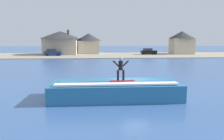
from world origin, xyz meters
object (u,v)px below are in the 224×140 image
(car_far_shore, at_px, (148,51))
(house_small_cottage, at_px, (89,42))
(car_near_shore, at_px, (53,52))
(house_gabled_white, at_px, (182,41))
(surfer, at_px, (121,67))
(house_with_chimney, at_px, (60,41))
(wave_crest, at_px, (115,90))
(surfboard, at_px, (123,80))

(car_far_shore, xyz_separation_m, house_small_cottage, (-16.89, 5.49, 2.45))
(car_near_shore, xyz_separation_m, house_gabled_white, (36.38, 4.71, 2.81))
(house_small_cottage, bearing_deg, surfer, -85.86)
(house_gabled_white, bearing_deg, car_far_shore, -169.17)
(car_near_shore, height_order, car_far_shore, same)
(house_with_chimney, height_order, house_gabled_white, house_with_chimney)
(wave_crest, distance_m, surfboard, 0.97)
(wave_crest, height_order, car_far_shore, car_far_shore)
(surfboard, relative_size, car_far_shore, 0.41)
(surfboard, height_order, car_far_shore, car_far_shore)
(surfboard, height_order, house_small_cottage, house_small_cottage)
(car_far_shore, bearing_deg, house_with_chimney, 174.62)
(surfboard, xyz_separation_m, car_far_shore, (12.96, 46.81, -0.45))
(surfer, height_order, car_far_shore, surfer)
(surfer, bearing_deg, house_gabled_white, 64.39)
(house_gabled_white, height_order, house_small_cottage, house_gabled_white)
(wave_crest, distance_m, surfer, 1.81)
(house_with_chimney, height_order, house_small_cottage, house_with_chimney)
(surfer, relative_size, car_far_shore, 0.39)
(surfboard, distance_m, house_small_cottage, 52.49)
(wave_crest, relative_size, car_near_shore, 2.15)
(wave_crest, bearing_deg, house_small_cottage, 93.78)
(surfboard, bearing_deg, house_with_chimney, 103.52)
(house_with_chimney, bearing_deg, house_small_cottage, 21.82)
(house_with_chimney, relative_size, house_gabled_white, 1.52)
(car_far_shore, height_order, house_gabled_white, house_gabled_white)
(surfboard, distance_m, surfer, 0.98)
(car_near_shore, height_order, house_gabled_white, house_gabled_white)
(surfboard, bearing_deg, car_far_shore, 74.53)
(wave_crest, height_order, house_gabled_white, house_gabled_white)
(wave_crest, height_order, house_with_chimney, house_with_chimney)
(car_near_shore, bearing_deg, wave_crest, -73.94)
(surfer, relative_size, house_with_chimney, 0.15)
(car_near_shore, relative_size, car_far_shore, 1.01)
(wave_crest, distance_m, house_small_cottage, 52.15)
(surfboard, relative_size, house_with_chimney, 0.16)
(house_gabled_white, bearing_deg, house_with_chimney, 179.42)
(house_with_chimney, bearing_deg, car_near_shore, -104.09)
(wave_crest, bearing_deg, car_far_shore, 73.84)
(surfboard, xyz_separation_m, house_gabled_white, (23.28, 48.79, 2.36))
(house_gabled_white, bearing_deg, surfboard, -115.51)
(surfboard, bearing_deg, wave_crest, 146.54)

